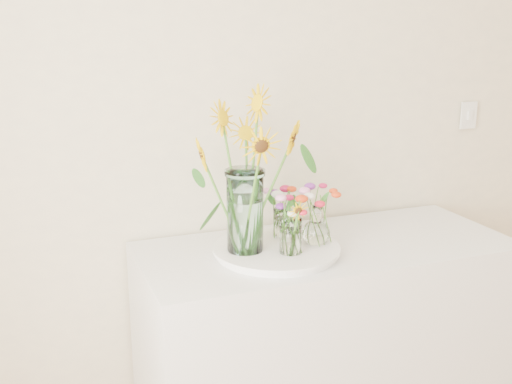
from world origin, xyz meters
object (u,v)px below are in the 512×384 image
at_px(mason_jar, 245,211).
at_px(small_vase_c, 282,223).
at_px(tray, 276,251).
at_px(counter, 324,353).
at_px(small_vase_b, 316,225).
at_px(small_vase_a, 291,236).

height_order(mason_jar, small_vase_c, mason_jar).
height_order(tray, mason_jar, mason_jar).
bearing_deg(counter, small_vase_b, -149.10).
relative_size(small_vase_a, small_vase_c, 1.19).
bearing_deg(small_vase_b, counter, 30.90).
relative_size(mason_jar, small_vase_c, 2.70).
bearing_deg(small_vase_b, tray, 175.21).
distance_m(small_vase_b, small_vase_c, 0.15).
distance_m(counter, small_vase_c, 0.56).
xyz_separation_m(tray, small_vase_c, (0.07, 0.11, 0.07)).
relative_size(counter, small_vase_a, 10.68).
distance_m(mason_jar, small_vase_c, 0.23).
distance_m(small_vase_a, small_vase_c, 0.19).
bearing_deg(mason_jar, small_vase_b, -4.85).
xyz_separation_m(counter, small_vase_a, (-0.20, -0.10, 0.54)).
xyz_separation_m(mason_jar, small_vase_a, (0.14, -0.08, -0.08)).
xyz_separation_m(tray, small_vase_b, (0.15, -0.01, 0.09)).
bearing_deg(mason_jar, small_vase_a, -31.16).
distance_m(mason_jar, small_vase_a, 0.18).
height_order(counter, small_vase_c, small_vase_c).
height_order(small_vase_a, small_vase_b, small_vase_b).
xyz_separation_m(mason_jar, small_vase_c, (0.18, 0.10, -0.09)).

